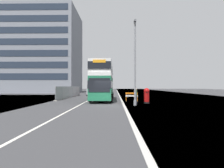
{
  "coord_description": "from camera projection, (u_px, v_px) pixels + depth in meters",
  "views": [
    {
      "loc": [
        0.91,
        -19.58,
        1.9
      ],
      "look_at": [
        0.53,
        4.85,
        2.2
      ],
      "focal_mm": 31.45,
      "sensor_mm": 36.0,
      "label": 1
    }
  ],
  "objects": [
    {
      "name": "double_decker_bus",
      "position": [
        103.0,
        81.0,
        26.59
      ],
      "size": [
        2.84,
        11.52,
        4.93
      ],
      "color": "#1E6B47",
      "rests_on": "ground"
    },
    {
      "name": "bare_tree_far_verge_mid",
      "position": [
        58.0,
        84.0,
        59.6
      ],
      "size": [
        2.8,
        2.44,
        5.23
      ],
      "color": "#4C3D2D",
      "rests_on": "ground"
    },
    {
      "name": "backdrop_office_block",
      "position": [
        30.0,
        52.0,
        61.62
      ],
      "size": [
        30.31,
        17.63,
        25.18
      ],
      "color": "gray",
      "rests_on": "ground"
    },
    {
      "name": "roadworks_barrier",
      "position": [
        132.0,
        96.0,
        24.61
      ],
      "size": [
        1.61,
        0.78,
        1.13
      ],
      "color": "orange",
      "rests_on": "ground"
    },
    {
      "name": "car_receding_mid",
      "position": [
        95.0,
        90.0,
        50.94
      ],
      "size": [
        1.95,
        4.38,
        2.2
      ],
      "color": "maroon",
      "rests_on": "ground"
    },
    {
      "name": "lamppost_foreground",
      "position": [
        135.0,
        65.0,
        19.5
      ],
      "size": [
        0.29,
        0.7,
        8.52
      ],
      "color": "gray",
      "rests_on": "ground"
    },
    {
      "name": "ground",
      "position": [
        111.0,
        106.0,
        19.64
      ],
      "size": [
        140.0,
        280.0,
        0.1
      ],
      "color": "#38383A"
    },
    {
      "name": "car_receding_far",
      "position": [
        97.0,
        89.0,
        60.21
      ],
      "size": [
        2.07,
        4.22,
        2.08
      ],
      "color": "slate",
      "rests_on": "ground"
    },
    {
      "name": "car_oncoming_near",
      "position": [
        92.0,
        91.0,
        41.46
      ],
      "size": [
        2.1,
        3.97,
        2.21
      ],
      "color": "gray",
      "rests_on": "ground"
    },
    {
      "name": "pedestrian_at_kerb",
      "position": [
        136.0,
        96.0,
        21.6
      ],
      "size": [
        0.34,
        0.34,
        1.7
      ],
      "color": "#2D3342",
      "rests_on": "ground"
    },
    {
      "name": "construction_site_fence",
      "position": [
        70.0,
        92.0,
        33.76
      ],
      "size": [
        0.44,
        17.2,
        1.94
      ],
      "color": "#A8AAAD",
      "rests_on": "ground"
    },
    {
      "name": "bare_tree_far_verge_near",
      "position": [
        64.0,
        84.0,
        56.3
      ],
      "size": [
        2.0,
        2.51,
        5.03
      ],
      "color": "#4C3D2D",
      "rests_on": "ground"
    },
    {
      "name": "red_pillar_postbox",
      "position": [
        147.0,
        95.0,
        21.82
      ],
      "size": [
        0.64,
        0.64,
        1.72
      ],
      "color": "black",
      "rests_on": "ground"
    }
  ]
}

